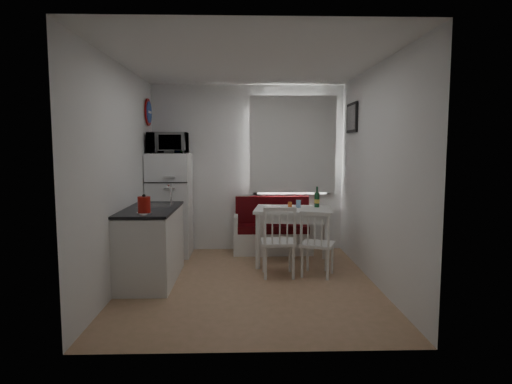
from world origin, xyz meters
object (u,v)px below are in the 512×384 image
at_px(bench, 273,234).
at_px(wine_bottle, 317,197).
at_px(dining_table, 293,215).
at_px(microwave, 168,143).
at_px(chair_right, 319,237).
at_px(chair_left, 279,234).
at_px(kitchen_counter, 151,244).
at_px(kettle, 144,205).
at_px(fridge, 170,205).

distance_m(bench, wine_bottle, 1.03).
xyz_separation_m(dining_table, microwave, (-1.80, 0.49, 1.00)).
xyz_separation_m(dining_table, wine_bottle, (0.35, 0.10, 0.23)).
bearing_deg(chair_right, microwave, 172.67).
height_order(chair_right, wine_bottle, wine_bottle).
height_order(dining_table, chair_left, chair_left).
bearing_deg(chair_left, chair_right, -0.04).
relative_size(kitchen_counter, dining_table, 1.16).
bearing_deg(microwave, kettle, -89.01).
relative_size(bench, wine_bottle, 4.13).
bearing_deg(dining_table, wine_bottle, 23.61).
bearing_deg(chair_right, wine_bottle, 104.38).
bearing_deg(chair_left, kettle, -159.98).
relative_size(fridge, wine_bottle, 5.28).
height_order(kitchen_counter, microwave, microwave).
xyz_separation_m(chair_left, microwave, (-1.55, 1.15, 1.14)).
bearing_deg(dining_table, chair_right, -61.51).
bearing_deg(chair_right, fridge, 171.62).
xyz_separation_m(kitchen_counter, wine_bottle, (2.17, 0.80, 0.48)).
distance_m(chair_right, microwave, 2.63).
bearing_deg(bench, fridge, -176.04).
relative_size(microwave, wine_bottle, 1.91).
relative_size(kitchen_counter, kettle, 6.04).
bearing_deg(dining_table, kettle, -137.32).
xyz_separation_m(chair_left, wine_bottle, (0.60, 0.76, 0.37)).
relative_size(kettle, wine_bottle, 0.75).
distance_m(bench, chair_left, 1.34).
bearing_deg(fridge, wine_bottle, -11.57).
bearing_deg(wine_bottle, microwave, 169.71).
bearing_deg(chair_right, bench, 132.45).
relative_size(kitchen_counter, chair_right, 2.59).
bearing_deg(chair_left, microwave, 142.58).
bearing_deg(microwave, chair_right, -29.24).
bearing_deg(kettle, dining_table, 35.02).
bearing_deg(kitchen_counter, chair_left, 1.49).
bearing_deg(kitchen_counter, bench, 40.56).
distance_m(kitchen_counter, kettle, 0.77).
xyz_separation_m(kitchen_counter, chair_right, (2.07, 0.05, 0.07)).
xyz_separation_m(kitchen_counter, bench, (1.58, 1.35, -0.17)).
bearing_deg(fridge, chair_left, -37.84).
distance_m(microwave, kettle, 1.86).
xyz_separation_m(bench, dining_table, (0.24, -0.65, 0.41)).
height_order(microwave, kettle, microwave).
xyz_separation_m(bench, chair_right, (0.49, -1.31, 0.24)).
xyz_separation_m(chair_right, kettle, (-2.02, -0.58, 0.49)).
relative_size(dining_table, microwave, 2.04).
bearing_deg(fridge, chair_right, -30.29).
height_order(fridge, microwave, microwave).
bearing_deg(dining_table, microwave, 172.43).
bearing_deg(kettle, chair_right, 16.09).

